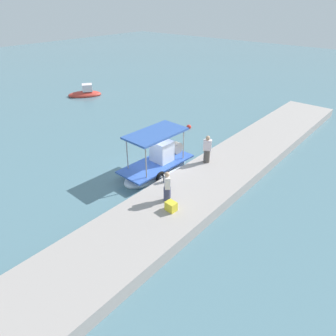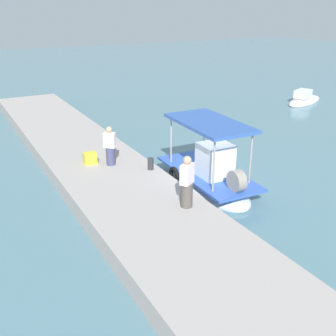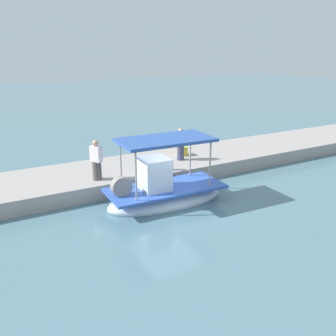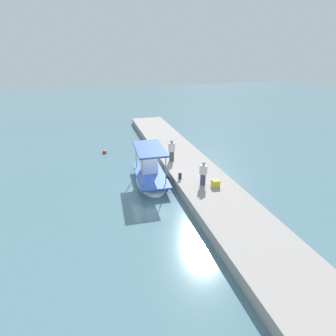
% 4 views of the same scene
% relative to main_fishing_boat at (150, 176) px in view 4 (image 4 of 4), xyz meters
% --- Properties ---
extents(ground_plane, '(120.00, 120.00, 0.00)m').
position_rel_main_fishing_boat_xyz_m(ground_plane, '(-0.15, 0.16, -0.48)').
color(ground_plane, slate).
extents(dock_quay, '(36.00, 3.91, 0.67)m').
position_rel_main_fishing_boat_xyz_m(dock_quay, '(-0.15, -3.40, -0.15)').
color(dock_quay, '#A39994').
rests_on(dock_quay, ground_plane).
extents(main_fishing_boat, '(5.11, 2.30, 3.06)m').
position_rel_main_fishing_boat_xyz_m(main_fishing_boat, '(0.00, 0.00, 0.00)').
color(main_fishing_boat, silver).
rests_on(main_fishing_boat, ground_plane).
extents(fisherman_near_bollard, '(0.53, 0.57, 1.75)m').
position_rel_main_fishing_boat_xyz_m(fisherman_near_bollard, '(2.03, -2.26, 0.98)').
color(fisherman_near_bollard, '#4F4943').
rests_on(fisherman_near_bollard, dock_quay).
extents(fisherman_by_crate, '(0.51, 0.51, 1.63)m').
position_rel_main_fishing_boat_xyz_m(fisherman_by_crate, '(-2.65, -3.04, 0.92)').
color(fisherman_by_crate, '#3E4161').
rests_on(fisherman_by_crate, dock_quay).
extents(mooring_bollard, '(0.24, 0.24, 0.48)m').
position_rel_main_fishing_boat_xyz_m(mooring_bollard, '(-1.40, -1.84, 0.42)').
color(mooring_bollard, '#2D2D33').
rests_on(mooring_bollard, dock_quay).
extents(cargo_crate, '(0.45, 0.54, 0.47)m').
position_rel_main_fishing_boat_xyz_m(cargo_crate, '(-3.18, -3.74, 0.42)').
color(cargo_crate, yellow).
rests_on(cargo_crate, dock_quay).
extents(marker_buoy, '(0.40, 0.40, 0.40)m').
position_rel_main_fishing_boat_xyz_m(marker_buoy, '(7.14, 2.92, -0.40)').
color(marker_buoy, red).
rests_on(marker_buoy, ground_plane).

